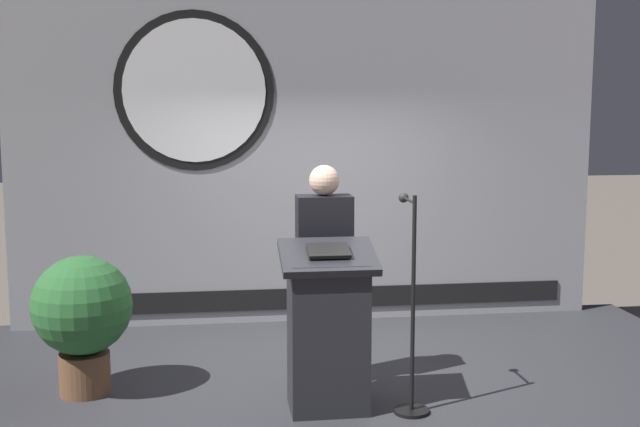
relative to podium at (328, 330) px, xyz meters
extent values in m
plane|color=#6B6056|center=(0.15, 0.45, -0.85)|extent=(40.00, 40.00, 0.00)
cube|color=#333338|center=(0.15, 0.45, -0.70)|extent=(6.40, 4.00, 0.30)
cube|color=#9E9EA3|center=(0.15, 2.30, 1.11)|extent=(5.55, 0.10, 3.32)
cylinder|color=black|center=(-0.90, 2.24, 1.63)|extent=(1.45, 0.02, 1.45)
cylinder|color=white|center=(-0.90, 2.24, 1.63)|extent=(1.30, 0.02, 1.30)
cube|color=black|center=(0.15, 2.24, -0.33)|extent=(5.00, 0.02, 0.20)
cube|color=#26262B|center=(0.00, 0.00, -0.04)|extent=(0.52, 0.40, 1.03)
cube|color=#26262B|center=(0.00, 0.00, 0.50)|extent=(0.64, 0.49, 0.19)
cube|color=black|center=(0.00, -0.02, 0.55)|extent=(0.28, 0.20, 0.08)
cylinder|color=black|center=(0.04, 0.48, -0.15)|extent=(0.26, 0.26, 0.81)
cube|color=black|center=(0.04, 0.48, 0.56)|extent=(0.40, 0.24, 0.60)
sphere|color=beige|center=(0.04, 0.48, 0.97)|extent=(0.22, 0.22, 0.22)
cylinder|color=black|center=(0.55, -0.15, -0.54)|extent=(0.24, 0.24, 0.02)
cylinder|color=black|center=(0.55, -0.15, 0.18)|extent=(0.03, 0.03, 1.48)
cylinder|color=black|center=(0.55, 0.00, 0.87)|extent=(0.02, 0.31, 0.02)
sphere|color=#262626|center=(0.55, 0.16, 0.87)|extent=(0.07, 0.07, 0.07)
cylinder|color=brown|center=(-1.69, 0.52, -0.40)|extent=(0.36, 0.36, 0.30)
sphere|color=#2D6B33|center=(-1.69, 0.52, 0.10)|extent=(0.71, 0.71, 0.71)
camera|label=1|loc=(-0.74, -5.10, 1.49)|focal=44.24mm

